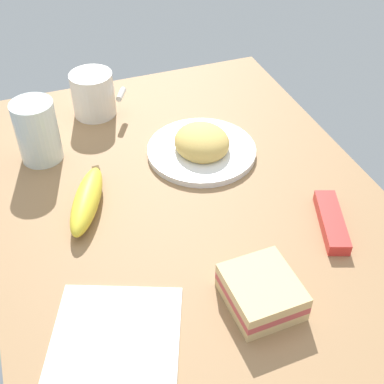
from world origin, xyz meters
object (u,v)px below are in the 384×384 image
plate_of_food (202,146)px  coffee_mug_black (93,94)px  paper_napkin (115,338)px  sandwich_main (262,292)px  glass_of_milk (38,135)px  banana (87,200)px  snack_bar (331,222)px

plate_of_food → coffee_mug_black: bearing=-142.6°
paper_napkin → sandwich_main: bearing=86.5°
glass_of_milk → banana: 17.74cm
coffee_mug_black → banana: size_ratio=0.66×
snack_bar → paper_napkin: bearing=-57.2°
glass_of_milk → paper_napkin: glass_of_milk is taller
plate_of_food → snack_bar: 27.75cm
banana → snack_bar: banana is taller
coffee_mug_black → sandwich_main: 55.68cm
banana → snack_bar: bearing=64.0°
glass_of_milk → coffee_mug_black: bearing=132.5°
plate_of_food → banana: bearing=-71.2°
plate_of_food → coffee_mug_black: 25.69cm
sandwich_main → paper_napkin: bearing=-93.5°
sandwich_main → snack_bar: size_ratio=0.82×
banana → coffee_mug_black: bearing=165.3°
sandwich_main → paper_napkin: (-1.22, -19.97, -2.05)cm
plate_of_food → paper_napkin: (33.06, -24.57, -1.54)cm
sandwich_main → glass_of_milk: bearing=-151.8°
glass_of_milk → sandwich_main: bearing=28.2°
coffee_mug_black → banana: (28.06, -7.34, -2.59)cm
glass_of_milk → snack_bar: bearing=49.8°
coffee_mug_black → glass_of_milk: 16.70cm
paper_napkin → plate_of_food: bearing=143.4°
snack_bar → paper_napkin: snack_bar is taller
coffee_mug_black → paper_napkin: 54.28cm
plate_of_food → glass_of_milk: glass_of_milk is taller
banana → paper_napkin: 25.40cm
sandwich_main → paper_napkin: size_ratio=0.63×
sandwich_main → snack_bar: 19.34cm
plate_of_food → coffee_mug_black: (-20.27, -15.51, 2.92)cm
plate_of_food → banana: 24.14cm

